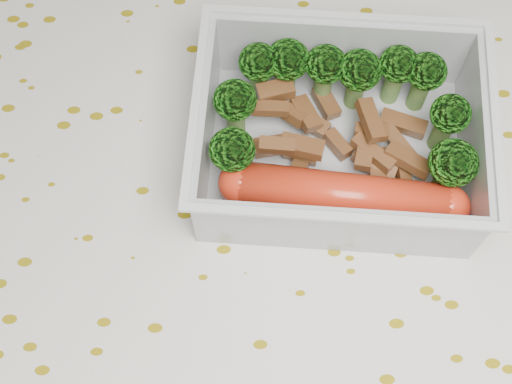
{
  "coord_description": "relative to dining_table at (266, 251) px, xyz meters",
  "views": [
    {
      "loc": [
        -0.01,
        -0.19,
        1.2
      ],
      "look_at": [
        -0.01,
        0.0,
        0.78
      ],
      "focal_mm": 50.0,
      "sensor_mm": 36.0,
      "label": 1
    }
  ],
  "objects": [
    {
      "name": "meat_pile",
      "position": [
        0.05,
        0.04,
        0.11
      ],
      "size": [
        0.12,
        0.08,
        0.03
      ],
      "color": "brown",
      "rests_on": "lunch_container"
    },
    {
      "name": "ground_plane",
      "position": [
        0.0,
        0.0,
        -0.67
      ],
      "size": [
        4.0,
        4.0,
        0.0
      ],
      "primitive_type": "plane",
      "color": "olive",
      "rests_on": "ground"
    },
    {
      "name": "dining_table",
      "position": [
        0.0,
        0.0,
        0.0
      ],
      "size": [
        1.4,
        0.9,
        0.75
      ],
      "color": "brown",
      "rests_on": "ground"
    },
    {
      "name": "sausage",
      "position": [
        0.05,
        -0.0,
        0.11
      ],
      "size": [
        0.16,
        0.05,
        0.03
      ],
      "color": "red",
      "rests_on": "lunch_container"
    },
    {
      "name": "broccoli_florets",
      "position": [
        0.05,
        0.06,
        0.13
      ],
      "size": [
        0.17,
        0.11,
        0.05
      ],
      "color": "#608C3F",
      "rests_on": "lunch_container"
    },
    {
      "name": "lunch_container",
      "position": [
        0.05,
        0.04,
        0.11
      ],
      "size": [
        0.2,
        0.17,
        0.07
      ],
      "color": "silver",
      "rests_on": "tablecloth"
    },
    {
      "name": "tablecloth",
      "position": [
        0.0,
        0.0,
        0.05
      ],
      "size": [
        1.46,
        0.96,
        0.19
      ],
      "color": "white",
      "rests_on": "dining_table"
    }
  ]
}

